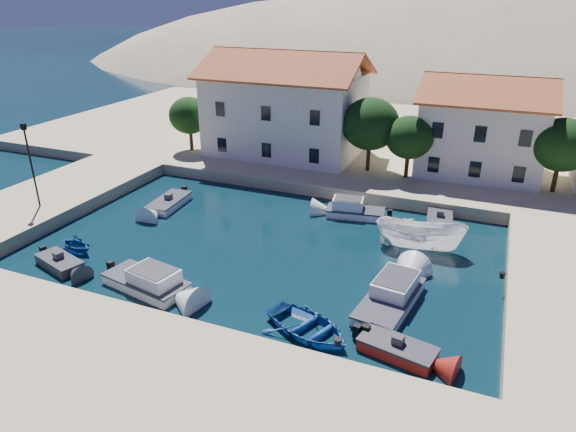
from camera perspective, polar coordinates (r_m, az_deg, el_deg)
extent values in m
plane|color=black|center=(26.96, -11.93, -12.47)|extent=(400.00, 400.00, 0.00)
cube|color=#C5B387|center=(23.17, -20.71, -19.12)|extent=(52.00, 12.00, 1.00)
cube|color=#C5B387|center=(44.99, -25.21, 1.62)|extent=(8.00, 20.00, 1.00)
cube|color=#C5B387|center=(58.64, 10.91, 8.26)|extent=(80.00, 36.00, 1.00)
ellipsoid|color=gray|center=(134.44, 11.93, 7.79)|extent=(198.00, 126.00, 72.00)
cube|color=silver|center=(50.60, -0.28, 11.21)|extent=(14.00, 9.00, 7.50)
pyramid|color=#9E4E23|center=(49.78, -0.29, 16.67)|extent=(14.70, 9.45, 2.20)
cube|color=silver|center=(47.93, 20.71, 8.37)|extent=(10.00, 8.00, 6.50)
pyramid|color=#9E4E23|center=(47.11, 21.44, 13.23)|extent=(10.50, 8.40, 1.80)
cylinder|color=#382314|center=(52.76, -10.72, 8.53)|extent=(0.36, 0.36, 2.50)
ellipsoid|color=black|center=(52.23, -10.91, 10.91)|extent=(4.00, 4.00, 3.60)
cylinder|color=#382314|center=(46.14, 8.93, 6.80)|extent=(0.36, 0.36, 3.00)
ellipsoid|color=black|center=(45.44, 9.15, 10.06)|extent=(5.00, 5.00, 4.50)
cylinder|color=#382314|center=(45.10, 13.08, 5.74)|extent=(0.36, 0.36, 2.50)
ellipsoid|color=black|center=(44.48, 13.34, 8.50)|extent=(4.00, 4.00, 3.60)
cylinder|color=#382314|center=(45.77, 27.60, 4.04)|extent=(0.36, 0.36, 2.75)
ellipsoid|color=black|center=(45.12, 28.19, 6.99)|extent=(4.60, 4.60, 4.14)
cylinder|color=black|center=(41.59, -26.57, 4.84)|extent=(0.14, 0.14, 6.00)
cube|color=black|center=(40.84, -27.33, 8.81)|extent=(0.35, 0.25, 0.45)
cylinder|color=black|center=(23.96, 5.56, -13.78)|extent=(0.36, 0.36, 0.30)
cylinder|color=black|center=(31.17, 22.72, -6.12)|extent=(0.36, 0.36, 0.30)
cube|color=#36363B|center=(34.83, -24.02, -4.84)|extent=(3.60, 2.37, 0.90)
cube|color=#36363B|center=(34.68, -24.11, -4.36)|extent=(3.68, 2.42, 0.10)
cube|color=#36363B|center=(34.59, -24.17, -4.04)|extent=(0.62, 0.62, 0.50)
cube|color=white|center=(30.84, -15.47, -7.29)|extent=(5.38, 3.08, 0.90)
cube|color=#36363B|center=(30.68, -15.54, -6.76)|extent=(5.51, 3.14, 0.10)
cube|color=white|center=(30.50, -15.61, -6.16)|extent=(2.98, 2.31, 0.90)
imported|color=#1B4B96|center=(26.37, 2.24, -12.82)|extent=(5.69, 4.90, 0.99)
cube|color=maroon|center=(25.39, 12.03, -14.35)|extent=(3.76, 2.25, 0.90)
cube|color=#36363B|center=(25.19, 12.10, -13.76)|extent=(3.85, 2.30, 0.10)
cube|color=#36363B|center=(25.06, 12.14, -13.36)|extent=(0.59, 0.59, 0.50)
cube|color=white|center=(28.69, 11.20, -9.36)|extent=(3.00, 5.83, 0.90)
cube|color=#36363B|center=(28.51, 11.25, -8.81)|extent=(3.06, 5.97, 0.10)
cube|color=white|center=(28.32, 11.31, -8.17)|extent=(2.31, 3.19, 0.90)
imported|color=white|center=(35.18, 14.31, -3.58)|extent=(5.99, 2.60, 2.26)
cube|color=white|center=(39.22, 16.47, -0.51)|extent=(2.19, 3.94, 0.90)
cube|color=#36363B|center=(39.10, 16.53, -0.07)|extent=(2.23, 4.03, 0.10)
cube|color=#36363B|center=(39.01, 16.57, 0.23)|extent=(0.55, 0.55, 0.50)
imported|color=#1B4B96|center=(36.56, -22.43, -3.65)|extent=(2.98, 2.68, 1.41)
cube|color=white|center=(41.80, -13.07, 1.38)|extent=(2.22, 4.38, 0.90)
cube|color=#36363B|center=(41.68, -13.12, 1.80)|extent=(2.27, 4.48, 0.10)
cube|color=#36363B|center=(41.60, -13.14, 2.08)|extent=(0.54, 0.54, 0.50)
cube|color=white|center=(39.20, 7.50, 0.30)|extent=(4.47, 2.46, 0.90)
cube|color=#36363B|center=(39.07, 7.53, 0.74)|extent=(4.58, 2.51, 0.10)
cube|color=white|center=(38.93, 7.56, 1.24)|extent=(2.46, 1.87, 0.90)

